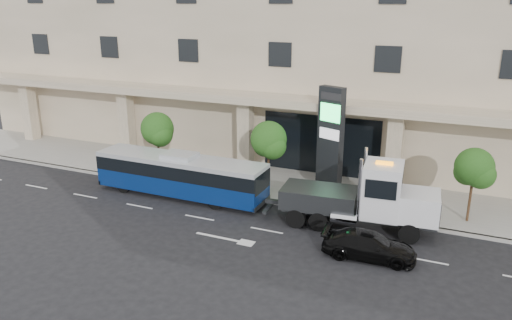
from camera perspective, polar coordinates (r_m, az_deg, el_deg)
The scene contains 11 objects.
ground at distance 27.42m, azimuth 2.44°, elevation -6.79°, with size 120.00×120.00×0.00m, color black.
sidewalk at distance 31.76m, azimuth 5.71°, elevation -3.21°, with size 120.00×6.00×0.15m, color gray.
curb at distance 29.11m, azimuth 3.87°, elevation -5.15°, with size 120.00×0.30×0.15m, color gray.
convention_center at distance 39.77m, azimuth 10.99°, elevation 15.40°, with size 60.00×17.60×20.00m.
tree_left at distance 33.88m, azimuth -11.17°, elevation 3.27°, with size 2.27×2.20×4.22m.
tree_mid at distance 30.13m, azimuth 1.48°, elevation 2.10°, with size 2.28×2.20×4.38m.
tree_right at distance 28.18m, azimuth 23.70°, elevation -1.03°, with size 2.10×2.00×4.04m.
city_bus at distance 30.41m, azimuth -8.64°, elevation -1.65°, with size 10.82×2.36×2.74m.
tow_truck at distance 26.28m, azimuth 12.41°, elevation -4.33°, with size 9.08×2.88×4.11m.
black_sedan at distance 23.90m, azimuth 12.79°, elevation -9.49°, with size 1.75×4.30×1.25m, color black.
signage_pylon at distance 30.42m, azimuth 8.49°, elevation 2.38°, with size 1.70×1.12×6.46m.
Camera 1 is at (8.89, -23.32, 11.38)m, focal length 35.00 mm.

